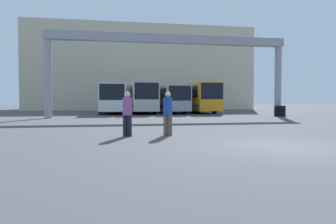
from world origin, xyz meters
name	(u,v)px	position (x,y,z in m)	size (l,w,h in m)	color
ground_plane	(285,146)	(0.00, 0.00, 0.00)	(200.00, 200.00, 0.00)	#47474C
building_backdrop	(140,70)	(0.00, 44.10, 6.34)	(34.13, 12.00, 12.68)	beige
overhead_gantry	(171,51)	(0.00, 18.37, 5.69)	(20.73, 0.80, 7.04)	gray
bus_slot_0	(111,97)	(-4.92, 27.40, 1.79)	(2.61, 11.00, 3.11)	silver
bus_slot_1	(140,96)	(-1.64, 27.93, 1.87)	(2.59, 12.07, 3.25)	beige
bus_slot_2	(169,98)	(1.64, 27.38, 1.72)	(2.45, 10.97, 2.97)	#999EA5
bus_slot_3	(197,96)	(4.92, 27.53, 1.89)	(2.53, 11.26, 3.29)	orange
pedestrian_near_right	(127,113)	(-4.66, 3.78, 0.95)	(0.37, 0.37, 1.79)	black
pedestrian_mid_left	(168,112)	(-3.01, 3.81, 0.95)	(0.37, 0.37, 1.80)	brown
tire_stack	(280,111)	(9.87, 17.63, 0.48)	(1.04, 1.04, 0.96)	black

